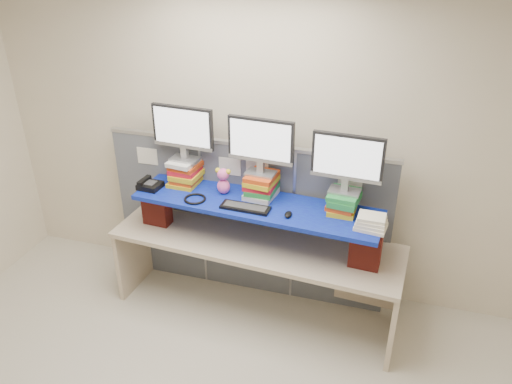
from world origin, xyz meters
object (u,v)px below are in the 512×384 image
(monitor_center, at_px, (261,143))
(monitor_left, at_px, (183,130))
(desk_phone, at_px, (149,185))
(monitor_right, at_px, (347,160))
(desk, at_px, (256,254))
(blue_board, at_px, (256,205))
(keyboard, at_px, (245,207))

(monitor_center, bearing_deg, monitor_left, 180.00)
(desk_phone, bearing_deg, monitor_right, 7.00)
(desk, relative_size, monitor_right, 4.61)
(monitor_left, distance_m, desk_phone, 0.58)
(blue_board, distance_m, monitor_left, 0.89)
(blue_board, height_order, keyboard, keyboard)
(monitor_right, height_order, desk_phone, monitor_right)
(desk, relative_size, blue_board, 1.23)
(desk, distance_m, blue_board, 0.50)
(monitor_center, bearing_deg, desk_phone, -168.46)
(desk, distance_m, monitor_right, 1.20)
(monitor_center, height_order, desk_phone, monitor_center)
(blue_board, xyz_separation_m, desk_phone, (-0.97, -0.01, 0.05))
(monitor_left, bearing_deg, desk, -9.51)
(desk, bearing_deg, blue_board, 80.14)
(monitor_left, bearing_deg, desk_phone, -142.91)
(monitor_right, bearing_deg, desk, -170.40)
(desk, bearing_deg, desk_phone, -175.38)
(desk, height_order, monitor_center, monitor_center)
(monitor_left, xyz_separation_m, keyboard, (0.64, -0.29, -0.49))
(monitor_left, xyz_separation_m, desk_phone, (-0.27, -0.18, -0.47))
(desk_phone, bearing_deg, keyboard, -2.70)
(monitor_center, distance_m, keyboard, 0.53)
(monitor_left, relative_size, monitor_right, 1.00)
(desk, distance_m, monitor_center, 1.01)
(monitor_left, height_order, monitor_center, monitor_left)
(desk, height_order, monitor_left, monitor_left)
(monitor_left, height_order, monitor_right, monitor_left)
(monitor_center, xyz_separation_m, desk_phone, (-0.98, -0.13, -0.45))
(monitor_right, bearing_deg, monitor_center, -180.00)
(monitor_left, distance_m, monitor_center, 0.70)
(monitor_left, bearing_deg, monitor_center, 0.00)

